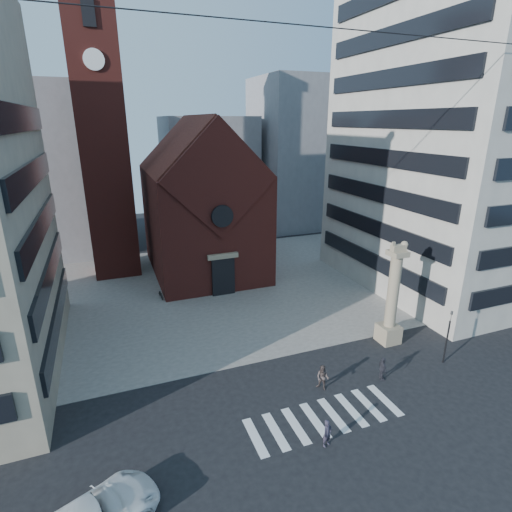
# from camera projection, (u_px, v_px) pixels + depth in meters

# --- Properties ---
(ground) EXTENTS (120.00, 120.00, 0.00)m
(ground) POSITION_uv_depth(u_px,v_px,m) (295.00, 390.00, 27.06)
(ground) COLOR black
(ground) RESTS_ON ground
(piazza) EXTENTS (46.00, 30.00, 0.05)m
(piazza) POSITION_uv_depth(u_px,v_px,m) (218.00, 287.00, 43.86)
(piazza) COLOR #9B958D
(piazza) RESTS_ON ground
(zebra_crossing) EXTENTS (10.20, 3.20, 0.01)m
(zebra_crossing) POSITION_uv_depth(u_px,v_px,m) (324.00, 417.00, 24.59)
(zebra_crossing) COLOR white
(zebra_crossing) RESTS_ON ground
(church) EXTENTS (12.00, 16.65, 18.00)m
(church) POSITION_uv_depth(u_px,v_px,m) (202.00, 205.00, 46.64)
(church) COLOR maroon
(church) RESTS_ON ground
(campanile) EXTENTS (5.50, 5.50, 31.20)m
(campanile) POSITION_uv_depth(u_px,v_px,m) (103.00, 136.00, 43.38)
(campanile) COLOR maroon
(campanile) RESTS_ON ground
(building_right) EXTENTS (18.00, 22.00, 32.00)m
(building_right) POSITION_uv_depth(u_px,v_px,m) (460.00, 135.00, 40.63)
(building_right) COLOR #BBB6A9
(building_right) RESTS_ON ground
(bg_block_left) EXTENTS (16.00, 14.00, 22.00)m
(bg_block_left) POSITION_uv_depth(u_px,v_px,m) (24.00, 172.00, 52.14)
(bg_block_left) COLOR gray
(bg_block_left) RESTS_ON ground
(bg_block_mid) EXTENTS (14.00, 12.00, 18.00)m
(bg_block_mid) POSITION_uv_depth(u_px,v_px,m) (209.00, 174.00, 65.99)
(bg_block_mid) COLOR gray
(bg_block_mid) RESTS_ON ground
(bg_block_right) EXTENTS (16.00, 14.00, 24.00)m
(bg_block_right) POSITION_uv_depth(u_px,v_px,m) (304.00, 154.00, 67.78)
(bg_block_right) COLOR gray
(bg_block_right) RESTS_ON ground
(lion_column) EXTENTS (1.63, 1.60, 8.68)m
(lion_column) POSITION_uv_depth(u_px,v_px,m) (392.00, 303.00, 31.98)
(lion_column) COLOR gray
(lion_column) RESTS_ON ground
(traffic_light) EXTENTS (0.13, 0.16, 4.30)m
(traffic_light) POSITION_uv_depth(u_px,v_px,m) (448.00, 336.00, 29.50)
(traffic_light) COLOR black
(traffic_light) RESTS_ON ground
(pedestrian_0) EXTENTS (0.71, 0.59, 1.68)m
(pedestrian_0) POSITION_uv_depth(u_px,v_px,m) (327.00, 433.00, 22.23)
(pedestrian_0) COLOR #2D2939
(pedestrian_0) RESTS_ON ground
(pedestrian_1) EXTENTS (1.07, 1.11, 1.81)m
(pedestrian_1) POSITION_uv_depth(u_px,v_px,m) (323.00, 378.00, 26.94)
(pedestrian_1) COLOR #4C403D
(pedestrian_1) RESTS_ON ground
(pedestrian_2) EXTENTS (0.66, 1.10, 1.76)m
(pedestrian_2) POSITION_uv_depth(u_px,v_px,m) (382.00, 369.00, 27.94)
(pedestrian_2) COLOR #2B2B33
(pedestrian_2) RESTS_ON ground
(scooter_0) EXTENTS (0.71, 1.70, 0.87)m
(scooter_0) POSITION_uv_depth(u_px,v_px,m) (161.00, 294.00, 40.92)
(scooter_0) COLOR black
(scooter_0) RESTS_ON piazza
(scooter_1) EXTENTS (0.58, 1.64, 0.97)m
(scooter_1) POSITION_uv_depth(u_px,v_px,m) (177.00, 291.00, 41.47)
(scooter_1) COLOR black
(scooter_1) RESTS_ON piazza
(scooter_2) EXTENTS (0.71, 1.70, 0.87)m
(scooter_2) POSITION_uv_depth(u_px,v_px,m) (193.00, 289.00, 42.05)
(scooter_2) COLOR black
(scooter_2) RESTS_ON piazza
(scooter_3) EXTENTS (0.58, 1.64, 0.97)m
(scooter_3) POSITION_uv_depth(u_px,v_px,m) (209.00, 287.00, 42.60)
(scooter_3) COLOR black
(scooter_3) RESTS_ON piazza
(scooter_4) EXTENTS (0.71, 1.70, 0.87)m
(scooter_4) POSITION_uv_depth(u_px,v_px,m) (224.00, 285.00, 43.18)
(scooter_4) COLOR black
(scooter_4) RESTS_ON piazza
(scooter_5) EXTENTS (0.58, 1.64, 0.97)m
(scooter_5) POSITION_uv_depth(u_px,v_px,m) (238.00, 282.00, 43.73)
(scooter_5) COLOR black
(scooter_5) RESTS_ON piazza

